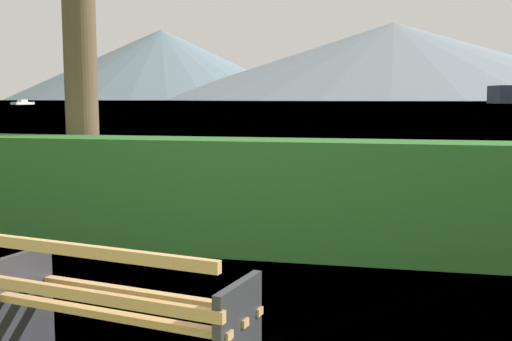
% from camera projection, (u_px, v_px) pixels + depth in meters
% --- Properties ---
extents(water_surface, '(620.00, 620.00, 0.00)m').
position_uv_depth(water_surface, '(391.00, 101.00, 304.06)').
color(water_surface, slate).
rests_on(water_surface, ground_plane).
extents(park_bench, '(1.69, 0.87, 0.87)m').
position_uv_depth(park_bench, '(117.00, 311.00, 3.56)').
color(park_bench, tan).
rests_on(park_bench, ground_plane).
extents(hedge_row, '(8.96, 0.70, 1.21)m').
position_uv_depth(hedge_row, '(245.00, 196.00, 6.57)').
color(hedge_row, '#2D6B28').
rests_on(hedge_row, ground_plane).
extents(fishing_boat_near, '(2.70, 6.89, 1.34)m').
position_uv_depth(fishing_boat_near, '(23.00, 103.00, 157.20)').
color(fishing_boat_near, silver).
rests_on(fishing_boat_near, water_surface).
extents(distant_hills, '(792.83, 424.25, 68.92)m').
position_uv_depth(distant_hills, '(388.00, 64.00, 559.55)').
color(distant_hills, slate).
rests_on(distant_hills, ground_plane).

